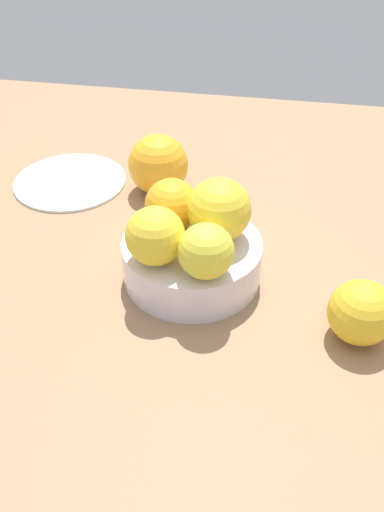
{
  "coord_description": "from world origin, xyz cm",
  "views": [
    {
      "loc": [
        9.09,
        -49.83,
        43.44
      ],
      "look_at": [
        0.0,
        0.0,
        3.03
      ],
      "focal_mm": 38.9,
      "sensor_mm": 36.0,
      "label": 1
    }
  ],
  "objects_px": {
    "orange_in_bowl_0": "(155,236)",
    "side_plate": "(70,180)",
    "orange_in_bowl_3": "(219,210)",
    "orange_loose_1": "(361,312)",
    "fruit_bowl": "(192,260)",
    "orange_in_bowl_2": "(206,251)",
    "orange_in_bowl_1": "(172,205)",
    "orange_loose_0": "(158,165)"
  },
  "relations": [
    {
      "from": "orange_in_bowl_2",
      "to": "side_plate",
      "type": "distance_m",
      "value": 0.34
    },
    {
      "from": "fruit_bowl",
      "to": "orange_in_bowl_3",
      "type": "height_order",
      "value": "orange_in_bowl_3"
    },
    {
      "from": "orange_in_bowl_2",
      "to": "orange_loose_1",
      "type": "distance_m",
      "value": 0.17
    },
    {
      "from": "orange_in_bowl_1",
      "to": "orange_loose_1",
      "type": "xyz_separation_m",
      "value": [
        0.22,
        -0.09,
        -0.05
      ]
    },
    {
      "from": "orange_in_bowl_0",
      "to": "side_plate",
      "type": "height_order",
      "value": "orange_in_bowl_0"
    },
    {
      "from": "orange_in_bowl_1",
      "to": "orange_in_bowl_2",
      "type": "bearing_deg",
      "value": -55.5
    },
    {
      "from": "orange_in_bowl_0",
      "to": "orange_in_bowl_2",
      "type": "xyz_separation_m",
      "value": [
        0.06,
        -0.01,
        -0.0
      ]
    },
    {
      "from": "fruit_bowl",
      "to": "orange_in_bowl_0",
      "type": "distance_m",
      "value": 0.08
    },
    {
      "from": "side_plate",
      "to": "orange_in_bowl_1",
      "type": "bearing_deg",
      "value": -38.96
    },
    {
      "from": "orange_in_bowl_3",
      "to": "orange_loose_1",
      "type": "xyz_separation_m",
      "value": [
        0.16,
        -0.08,
        -0.05
      ]
    },
    {
      "from": "orange_in_bowl_1",
      "to": "orange_loose_0",
      "type": "xyz_separation_m",
      "value": [
        -0.05,
        0.16,
        -0.04
      ]
    },
    {
      "from": "orange_loose_0",
      "to": "orange_loose_1",
      "type": "distance_m",
      "value": 0.37
    },
    {
      "from": "fruit_bowl",
      "to": "side_plate",
      "type": "bearing_deg",
      "value": 140.71
    },
    {
      "from": "fruit_bowl",
      "to": "orange_in_bowl_0",
      "type": "height_order",
      "value": "orange_in_bowl_0"
    },
    {
      "from": "orange_loose_0",
      "to": "side_plate",
      "type": "bearing_deg",
      "value": -179.15
    },
    {
      "from": "orange_in_bowl_0",
      "to": "orange_in_bowl_1",
      "type": "relative_size",
      "value": 1.04
    },
    {
      "from": "orange_in_bowl_1",
      "to": "orange_loose_1",
      "type": "distance_m",
      "value": 0.24
    },
    {
      "from": "orange_in_bowl_2",
      "to": "orange_loose_1",
      "type": "bearing_deg",
      "value": -4.84
    },
    {
      "from": "orange_in_bowl_0",
      "to": "orange_in_bowl_3",
      "type": "height_order",
      "value": "orange_in_bowl_3"
    },
    {
      "from": "orange_loose_1",
      "to": "orange_loose_0",
      "type": "bearing_deg",
      "value": 137.62
    },
    {
      "from": "orange_in_bowl_1",
      "to": "orange_in_bowl_3",
      "type": "relative_size",
      "value": 0.85
    },
    {
      "from": "orange_in_bowl_2",
      "to": "orange_loose_0",
      "type": "distance_m",
      "value": 0.26
    },
    {
      "from": "orange_in_bowl_2",
      "to": "side_plate",
      "type": "relative_size",
      "value": 0.36
    },
    {
      "from": "orange_in_bowl_1",
      "to": "orange_in_bowl_2",
      "type": "xyz_separation_m",
      "value": [
        0.05,
        -0.08,
        -0.0
      ]
    },
    {
      "from": "orange_in_bowl_3",
      "to": "orange_loose_0",
      "type": "xyz_separation_m",
      "value": [
        -0.11,
        0.17,
        -0.04
      ]
    },
    {
      "from": "fruit_bowl",
      "to": "orange_loose_1",
      "type": "distance_m",
      "value": 0.2
    },
    {
      "from": "orange_in_bowl_3",
      "to": "orange_in_bowl_0",
      "type": "bearing_deg",
      "value": -137.88
    },
    {
      "from": "orange_in_bowl_1",
      "to": "side_plate",
      "type": "xyz_separation_m",
      "value": [
        -0.19,
        0.15,
        -0.08
      ]
    },
    {
      "from": "fruit_bowl",
      "to": "orange_in_bowl_0",
      "type": "relative_size",
      "value": 2.51
    },
    {
      "from": "orange_in_bowl_2",
      "to": "orange_loose_1",
      "type": "height_order",
      "value": "orange_in_bowl_2"
    },
    {
      "from": "orange_in_bowl_0",
      "to": "orange_in_bowl_1",
      "type": "distance_m",
      "value": 0.06
    },
    {
      "from": "orange_in_bowl_0",
      "to": "orange_loose_1",
      "type": "bearing_deg",
      "value": -6.98
    },
    {
      "from": "orange_in_bowl_0",
      "to": "orange_in_bowl_3",
      "type": "xyz_separation_m",
      "value": [
        0.06,
        0.05,
        0.0
      ]
    },
    {
      "from": "orange_in_bowl_1",
      "to": "orange_in_bowl_2",
      "type": "relative_size",
      "value": 1.04
    },
    {
      "from": "orange_in_bowl_3",
      "to": "orange_loose_1",
      "type": "bearing_deg",
      "value": -27.01
    },
    {
      "from": "fruit_bowl",
      "to": "orange_loose_0",
      "type": "relative_size",
      "value": 1.89
    },
    {
      "from": "fruit_bowl",
      "to": "orange_in_bowl_1",
      "type": "xyz_separation_m",
      "value": [
        -0.03,
        0.03,
        0.06
      ]
    },
    {
      "from": "orange_in_bowl_1",
      "to": "orange_loose_0",
      "type": "bearing_deg",
      "value": 108.94
    },
    {
      "from": "orange_in_bowl_1",
      "to": "orange_in_bowl_3",
      "type": "distance_m",
      "value": 0.06
    },
    {
      "from": "fruit_bowl",
      "to": "orange_in_bowl_3",
      "type": "bearing_deg",
      "value": 30.98
    },
    {
      "from": "orange_loose_1",
      "to": "side_plate",
      "type": "bearing_deg",
      "value": 149.02
    },
    {
      "from": "orange_in_bowl_2",
      "to": "side_plate",
      "type": "xyz_separation_m",
      "value": [
        -0.24,
        0.23,
        -0.08
      ]
    }
  ]
}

